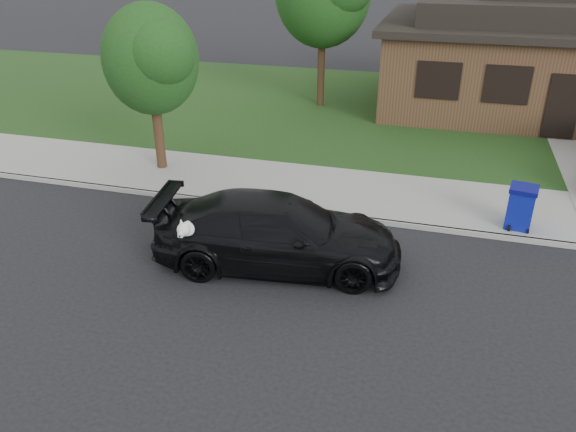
# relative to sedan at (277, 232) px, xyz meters

# --- Properties ---
(ground) EXTENTS (120.00, 120.00, 0.00)m
(ground) POSITION_rel_sedan_xyz_m (2.73, -1.10, -0.74)
(ground) COLOR black
(ground) RESTS_ON ground
(sidewalk) EXTENTS (60.00, 3.00, 0.12)m
(sidewalk) POSITION_rel_sedan_xyz_m (2.73, 3.90, -0.68)
(sidewalk) COLOR gray
(sidewalk) RESTS_ON ground
(curb) EXTENTS (60.00, 0.12, 0.12)m
(curb) POSITION_rel_sedan_xyz_m (2.73, 2.40, -0.68)
(curb) COLOR gray
(curb) RESTS_ON ground
(lawn) EXTENTS (60.00, 13.00, 0.13)m
(lawn) POSITION_rel_sedan_xyz_m (2.73, 11.90, -0.68)
(lawn) COLOR #193814
(lawn) RESTS_ON ground
(sedan) EXTENTS (5.35, 2.78, 1.48)m
(sedan) POSITION_rel_sedan_xyz_m (0.00, 0.00, 0.00)
(sedan) COLOR black
(sedan) RESTS_ON ground
(recycling_bin) EXTENTS (0.71, 0.71, 1.01)m
(recycling_bin) POSITION_rel_sedan_xyz_m (4.99, 2.90, -0.11)
(recycling_bin) COLOR #0D1890
(recycling_bin) RESTS_ON sidewalk
(house) EXTENTS (12.60, 8.60, 4.65)m
(house) POSITION_rel_sedan_xyz_m (6.73, 13.89, 1.39)
(house) COLOR #422B1C
(house) RESTS_ON ground
(tree_2) EXTENTS (2.73, 2.60, 4.59)m
(tree_2) POSITION_rel_sedan_xyz_m (-4.65, 4.01, 2.52)
(tree_2) COLOR #332114
(tree_2) RESTS_ON ground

